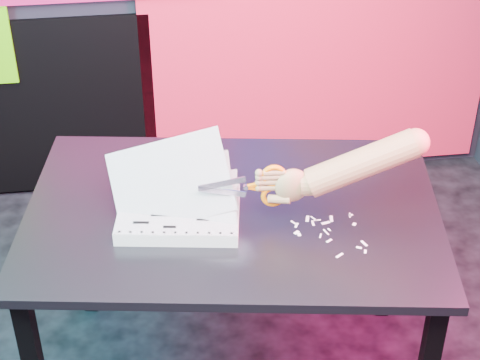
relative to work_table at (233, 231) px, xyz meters
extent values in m
cube|color=red|center=(0.55, 1.27, 0.18)|extent=(1.60, 0.02, 1.60)
cube|color=black|center=(-0.85, 1.27, -0.22)|extent=(1.30, 0.02, 0.85)
cube|color=black|center=(-0.51, 0.44, -0.31)|extent=(0.06, 0.06, 0.72)
cube|color=black|center=(0.62, 0.27, -0.31)|extent=(0.06, 0.06, 0.72)
cube|color=black|center=(0.00, 0.00, 0.07)|extent=(1.37, 1.02, 0.03)
cube|color=silver|center=(-0.16, -0.03, 0.11)|extent=(0.39, 0.31, 0.04)
cube|color=white|center=(-0.16, -0.03, 0.13)|extent=(0.39, 0.31, 0.00)
cube|color=white|center=(-0.16, -0.03, 0.13)|extent=(0.37, 0.30, 0.11)
cube|color=white|center=(-0.17, -0.01, 0.16)|extent=(0.34, 0.26, 0.19)
cube|color=white|center=(-0.18, 0.00, 0.20)|extent=(0.37, 0.20, 0.26)
cylinder|color=black|center=(-0.34, -0.12, 0.13)|extent=(0.01, 0.01, 0.00)
cylinder|color=black|center=(-0.31, -0.13, 0.13)|extent=(0.01, 0.01, 0.00)
cylinder|color=black|center=(-0.28, -0.13, 0.13)|extent=(0.01, 0.01, 0.00)
cylinder|color=black|center=(-0.25, -0.14, 0.13)|extent=(0.01, 0.01, 0.00)
cylinder|color=black|center=(-0.21, -0.14, 0.13)|extent=(0.01, 0.01, 0.00)
cylinder|color=black|center=(-0.18, -0.15, 0.13)|extent=(0.01, 0.01, 0.00)
cylinder|color=black|center=(-0.15, -0.15, 0.13)|extent=(0.01, 0.01, 0.00)
cylinder|color=black|center=(-0.12, -0.16, 0.13)|extent=(0.01, 0.01, 0.00)
cylinder|color=black|center=(-0.09, -0.16, 0.13)|extent=(0.01, 0.01, 0.00)
cylinder|color=black|center=(-0.06, -0.17, 0.13)|extent=(0.01, 0.01, 0.00)
cylinder|color=black|center=(-0.02, -0.17, 0.13)|extent=(0.01, 0.01, 0.00)
cylinder|color=black|center=(-0.30, 0.11, 0.13)|extent=(0.01, 0.01, 0.00)
cylinder|color=black|center=(-0.27, 0.11, 0.13)|extent=(0.01, 0.01, 0.00)
cylinder|color=black|center=(-0.24, 0.10, 0.13)|extent=(0.01, 0.01, 0.00)
cylinder|color=black|center=(-0.21, 0.10, 0.13)|extent=(0.01, 0.01, 0.00)
cylinder|color=black|center=(-0.18, 0.09, 0.13)|extent=(0.01, 0.01, 0.00)
cylinder|color=black|center=(-0.15, 0.09, 0.13)|extent=(0.01, 0.01, 0.00)
cylinder|color=black|center=(-0.11, 0.08, 0.13)|extent=(0.01, 0.01, 0.00)
cylinder|color=black|center=(-0.08, 0.08, 0.13)|extent=(0.01, 0.01, 0.00)
cylinder|color=black|center=(-0.05, 0.07, 0.13)|extent=(0.01, 0.01, 0.00)
cylinder|color=black|center=(-0.02, 0.07, 0.13)|extent=(0.01, 0.01, 0.00)
cylinder|color=black|center=(0.01, 0.06, 0.13)|extent=(0.01, 0.01, 0.00)
cube|color=black|center=(-0.24, 0.03, 0.13)|extent=(0.07, 0.02, 0.00)
cube|color=black|center=(-0.14, 0.00, 0.13)|extent=(0.05, 0.02, 0.00)
cube|color=black|center=(-0.21, -0.06, 0.13)|extent=(0.08, 0.02, 0.00)
cube|color=black|center=(-0.10, -0.10, 0.13)|extent=(0.04, 0.02, 0.00)
cube|color=black|center=(-0.28, -0.09, 0.13)|extent=(0.05, 0.02, 0.00)
cube|color=black|center=(-0.11, 0.04, 0.13)|extent=(0.06, 0.02, 0.00)
cube|color=black|center=(-0.20, -0.12, 0.13)|extent=(0.04, 0.02, 0.00)
cube|color=silver|center=(-0.04, -0.07, 0.23)|extent=(0.14, 0.01, 0.05)
cube|color=silver|center=(-0.04, -0.07, 0.20)|extent=(0.14, 0.01, 0.05)
cylinder|color=silver|center=(0.03, -0.07, 0.21)|extent=(0.02, 0.01, 0.01)
cube|color=orange|center=(0.05, -0.07, 0.21)|extent=(0.05, 0.01, 0.02)
cube|color=orange|center=(0.05, -0.07, 0.22)|extent=(0.05, 0.01, 0.02)
torus|color=orange|center=(0.11, -0.08, 0.25)|extent=(0.07, 0.02, 0.07)
torus|color=orange|center=(0.11, -0.08, 0.18)|extent=(0.07, 0.02, 0.07)
ellipsoid|color=#987452|center=(0.16, -0.08, 0.21)|extent=(0.10, 0.06, 0.11)
cylinder|color=#987452|center=(0.11, -0.08, 0.21)|extent=(0.08, 0.03, 0.02)
cylinder|color=#987452|center=(0.11, -0.08, 0.23)|extent=(0.08, 0.03, 0.02)
cylinder|color=#987452|center=(0.11, -0.08, 0.25)|extent=(0.07, 0.03, 0.02)
cylinder|color=#987452|center=(0.11, -0.08, 0.26)|extent=(0.06, 0.02, 0.02)
cylinder|color=#987452|center=(0.13, -0.09, 0.17)|extent=(0.07, 0.05, 0.03)
cylinder|color=#987452|center=(0.22, -0.08, 0.22)|extent=(0.07, 0.08, 0.07)
cylinder|color=#987452|center=(0.36, -0.10, 0.28)|extent=(0.34, 0.11, 0.21)
sphere|color=#987452|center=(0.51, -0.11, 0.35)|extent=(0.08, 0.08, 0.08)
cube|color=white|center=(0.18, -0.15, 0.09)|extent=(0.01, 0.01, 0.00)
cube|color=white|center=(0.35, -0.22, 0.09)|extent=(0.02, 0.03, 0.00)
cube|color=white|center=(0.35, -0.08, 0.09)|extent=(0.01, 0.01, 0.00)
cube|color=white|center=(0.17, -0.09, 0.09)|extent=(0.02, 0.02, 0.00)
cube|color=white|center=(0.18, -0.11, 0.09)|extent=(0.02, 0.02, 0.00)
cube|color=white|center=(0.33, -0.23, 0.09)|extent=(0.02, 0.01, 0.00)
cube|color=white|center=(0.35, -0.08, 0.09)|extent=(0.01, 0.02, 0.00)
cube|color=white|center=(0.26, -0.15, 0.09)|extent=(0.01, 0.03, 0.00)
cube|color=white|center=(0.24, -0.09, 0.09)|extent=(0.02, 0.00, 0.00)
cube|color=white|center=(0.24, -0.08, 0.09)|extent=(0.02, 0.02, 0.00)
cube|color=white|center=(0.23, -0.10, 0.09)|extent=(0.01, 0.02, 0.00)
cube|color=white|center=(0.29, -0.09, 0.09)|extent=(0.01, 0.03, 0.00)
cube|color=white|center=(0.35, -0.12, 0.09)|extent=(0.01, 0.02, 0.00)
cube|color=white|center=(0.27, -0.10, 0.09)|extent=(0.03, 0.02, 0.00)
cube|color=white|center=(0.24, -0.16, 0.09)|extent=(0.01, 0.02, 0.00)
cube|color=white|center=(0.27, -0.14, 0.09)|extent=(0.01, 0.01, 0.00)
cube|color=white|center=(0.35, -0.25, 0.09)|extent=(0.01, 0.02, 0.00)
cube|color=white|center=(0.27, -0.26, 0.09)|extent=(0.03, 0.02, 0.00)
cube|color=white|center=(0.26, -0.19, 0.09)|extent=(0.02, 0.02, 0.00)
cube|color=white|center=(0.22, -0.08, 0.09)|extent=(0.02, 0.03, 0.00)
cube|color=white|center=(0.17, -0.14, 0.09)|extent=(0.02, 0.02, 0.00)
camera|label=1|loc=(-0.24, -1.95, 1.53)|focal=60.00mm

